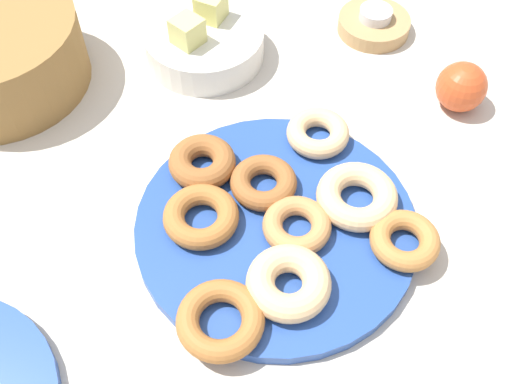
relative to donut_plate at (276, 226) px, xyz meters
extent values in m
plane|color=beige|center=(0.00, 0.00, -0.01)|extent=(2.40, 2.40, 0.00)
cylinder|color=#284C9E|center=(0.00, 0.00, 0.00)|extent=(0.32, 0.32, 0.02)
torus|color=#AD6B33|center=(-0.06, 0.06, 0.02)|extent=(0.09, 0.09, 0.02)
torus|color=#995B2D|center=(0.00, 0.11, 0.02)|extent=(0.11, 0.11, 0.03)
torus|color=#AD6B33|center=(-0.13, -0.04, 0.02)|extent=(0.12, 0.12, 0.02)
torus|color=#EABC84|center=(0.13, 0.04, 0.02)|extent=(0.11, 0.11, 0.02)
torus|color=#C6844C|center=(0.01, -0.02, 0.02)|extent=(0.11, 0.11, 0.02)
torus|color=#EABC84|center=(-0.06, -0.06, 0.02)|extent=(0.11, 0.11, 0.03)
torus|color=#EABC84|center=(0.08, -0.05, 0.02)|extent=(0.13, 0.13, 0.03)
torus|color=#995B2D|center=(0.03, 0.04, 0.02)|extent=(0.11, 0.11, 0.02)
torus|color=#BC7A3D|center=(0.07, -0.12, 0.02)|extent=(0.09, 0.09, 0.02)
cylinder|color=tan|center=(0.36, 0.12, 0.00)|extent=(0.10, 0.10, 0.02)
cylinder|color=silver|center=(0.36, 0.12, 0.02)|extent=(0.05, 0.05, 0.01)
cylinder|color=silver|center=(0.16, 0.26, 0.01)|extent=(0.16, 0.16, 0.04)
cube|color=#DBD67A|center=(0.13, 0.26, 0.05)|extent=(0.04, 0.04, 0.04)
cube|color=#DBD67A|center=(0.19, 0.28, 0.05)|extent=(0.04, 0.04, 0.04)
sphere|color=#CC4C23|center=(0.31, -0.05, 0.02)|extent=(0.06, 0.06, 0.06)
camera|label=1|loc=(-0.30, -0.23, 0.58)|focal=43.25mm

